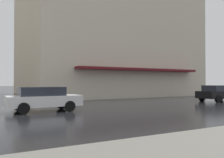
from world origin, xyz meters
name	(u,v)px	position (x,y,z in m)	size (l,w,h in m)	color
haussmann_block_corner	(100,31)	(22.05, -17.23, 8.99)	(20.30, 20.50, 18.36)	beige
car_white	(44,98)	(5.50, -5.69, 0.76)	(1.85, 4.10, 1.41)	silver
car_black	(219,93)	(5.50, -20.87, 0.76)	(1.85, 4.10, 1.41)	black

